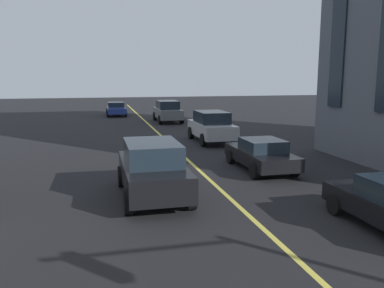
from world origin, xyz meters
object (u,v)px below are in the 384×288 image
car_blue_oncoming (116,109)px  car_silver_mid (211,126)px  car_black_far (261,154)px  car_black_near (153,169)px  car_grey_trailing (168,111)px

car_blue_oncoming → car_silver_mid: (-18.01, -4.93, 0.27)m
car_black_far → car_black_near: car_black_near is taller
car_grey_trailing → car_black_near: bearing=168.6°
car_black_near → car_blue_oncoming: size_ratio=1.07×
car_black_far → car_silver_mid: car_silver_mid is taller
car_blue_oncoming → car_grey_trailing: 8.02m
car_silver_mid → car_grey_trailing: size_ratio=1.00×
car_blue_oncoming → car_silver_mid: car_silver_mid is taller
car_black_near → car_grey_trailing: (21.62, -4.34, 0.00)m
car_grey_trailing → car_black_far: bearing=-177.7°
car_blue_oncoming → car_grey_trailing: (-6.85, -4.16, 0.27)m
car_blue_oncoming → car_grey_trailing: size_ratio=0.94×
car_silver_mid → car_grey_trailing: (11.16, 0.77, 0.00)m
car_blue_oncoming → car_silver_mid: 18.67m
car_black_near → car_grey_trailing: same height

